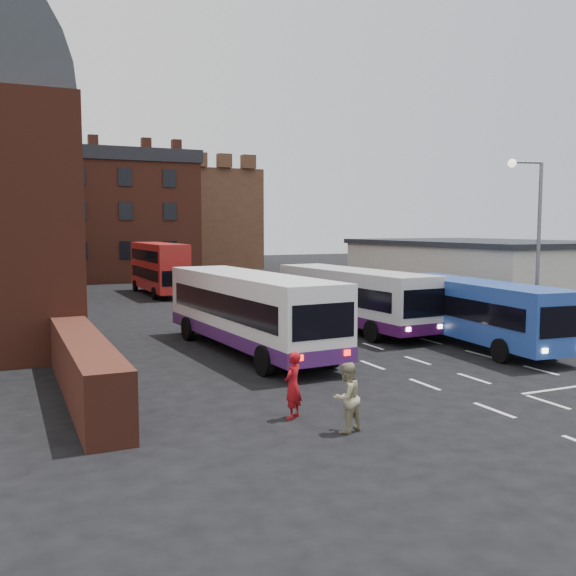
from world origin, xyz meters
name	(u,v)px	position (x,y,z in m)	size (l,w,h in m)	color
ground	(410,379)	(0.00, 0.00, 0.00)	(180.00, 180.00, 0.00)	black
forecourt_wall	(85,368)	(-10.20, 2.00, 0.90)	(1.20, 10.00, 1.80)	#602B1E
cream_building	(480,274)	(15.00, 14.00, 2.16)	(10.40, 16.40, 4.25)	beige
brick_terrace	(73,222)	(-6.00, 46.00, 5.50)	(22.00, 10.00, 11.00)	brown
castle_keep	(154,220)	(6.00, 66.00, 6.00)	(22.00, 22.00, 12.00)	brown
bus_white_outbound	(249,306)	(-3.23, 6.67, 1.88)	(3.54, 11.82, 3.18)	white
bus_white_inbound	(353,294)	(3.49, 9.96, 1.76)	(3.26, 11.05, 2.98)	silver
bus_blue	(475,308)	(6.00, 3.91, 1.64)	(3.19, 10.36, 2.78)	#2648A2
bus_red_double	(159,267)	(-1.58, 30.08, 2.06)	(2.54, 9.70, 3.87)	red
street_lamp	(533,234)	(8.33, 3.12, 4.77)	(1.58, 0.56, 7.90)	slate
pedestrian_red	(293,385)	(-5.41, -2.37, 0.90)	(0.65, 0.43, 1.79)	#9F0E16
pedestrian_beige	(347,397)	(-4.67, -3.95, 0.87)	(0.85, 0.66, 1.75)	tan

